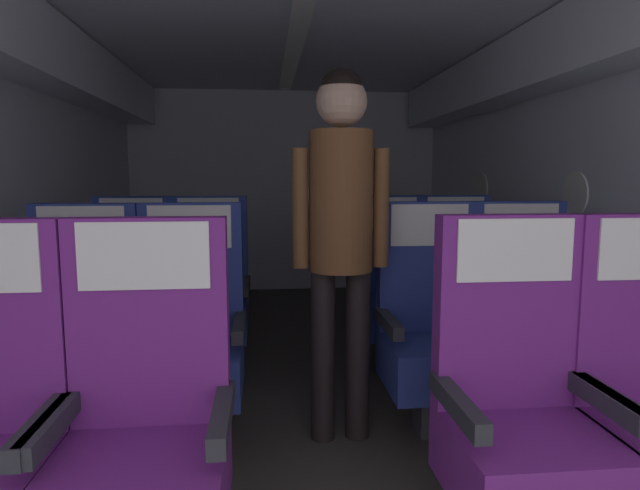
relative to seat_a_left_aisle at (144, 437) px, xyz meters
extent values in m
cube|color=#3D3833|center=(0.57, 1.47, -0.47)|extent=(3.47, 5.93, 0.02)
cube|color=silver|center=(2.20, 1.47, 0.60)|extent=(0.08, 5.53, 2.12)
cube|color=silver|center=(0.57, 1.47, 1.67)|extent=(3.35, 5.53, 0.06)
cube|color=silver|center=(0.57, 4.26, 0.60)|extent=(3.35, 0.06, 2.12)
cube|color=silver|center=(-0.88, 1.47, 1.45)|extent=(0.30, 5.31, 0.36)
cube|color=silver|center=(2.01, 1.47, 1.45)|extent=(0.30, 5.31, 0.36)
cube|color=white|center=(0.57, 1.47, 1.63)|extent=(0.12, 4.98, 0.02)
cylinder|color=white|center=(2.15, 1.47, 0.65)|extent=(0.01, 0.26, 0.26)
cylinder|color=white|center=(2.15, 2.86, 0.65)|extent=(0.01, 0.26, 0.26)
cube|color=#28282D|center=(-0.25, -0.07, 0.08)|extent=(0.05, 0.39, 0.06)
cube|color=#6B237A|center=(0.00, -0.06, -0.12)|extent=(0.47, 0.46, 0.22)
cube|color=#6B237A|center=(0.00, 0.13, 0.31)|extent=(0.47, 0.08, 0.64)
cube|color=#28282D|center=(0.23, -0.06, 0.08)|extent=(0.05, 0.39, 0.06)
cube|color=#28282D|center=(-0.23, -0.06, 0.08)|extent=(0.05, 0.39, 0.06)
cube|color=silver|center=(0.00, 0.09, 0.52)|extent=(0.38, 0.01, 0.20)
cube|color=#6B237A|center=(1.60, 0.13, 0.31)|extent=(0.47, 0.08, 0.64)
cube|color=#28282D|center=(1.37, -0.06, 0.08)|extent=(0.05, 0.39, 0.06)
cube|color=#6B237A|center=(1.14, -0.05, -0.12)|extent=(0.47, 0.46, 0.22)
cube|color=#6B237A|center=(1.14, 0.14, 0.31)|extent=(0.47, 0.08, 0.64)
cube|color=#28282D|center=(1.37, -0.05, 0.08)|extent=(0.05, 0.39, 0.06)
cube|color=#28282D|center=(0.91, -0.05, 0.08)|extent=(0.05, 0.39, 0.06)
cube|color=silver|center=(1.14, 0.10, 0.52)|extent=(0.38, 0.01, 0.20)
cube|color=#38383D|center=(-0.47, 0.86, -0.35)|extent=(0.17, 0.17, 0.22)
cube|color=navy|center=(-0.47, 0.86, -0.12)|extent=(0.47, 0.46, 0.22)
cube|color=navy|center=(-0.47, 1.05, 0.31)|extent=(0.47, 0.08, 0.64)
cube|color=#28282D|center=(-0.24, 0.86, 0.08)|extent=(0.05, 0.39, 0.06)
cube|color=#28282D|center=(-0.70, 0.86, 0.08)|extent=(0.05, 0.39, 0.06)
cube|color=silver|center=(-0.47, 1.00, 0.52)|extent=(0.38, 0.01, 0.20)
cube|color=#38383D|center=(0.01, 0.87, -0.35)|extent=(0.17, 0.17, 0.22)
cube|color=navy|center=(0.01, 0.87, -0.12)|extent=(0.47, 0.46, 0.22)
cube|color=navy|center=(0.01, 1.06, 0.31)|extent=(0.47, 0.08, 0.64)
cube|color=#28282D|center=(0.23, 0.87, 0.08)|extent=(0.05, 0.39, 0.06)
cube|color=#28282D|center=(-0.22, 0.87, 0.08)|extent=(0.05, 0.39, 0.06)
cube|color=silver|center=(0.01, 1.01, 0.52)|extent=(0.38, 0.01, 0.20)
cube|color=#38383D|center=(1.60, 0.86, -0.35)|extent=(0.17, 0.17, 0.22)
cube|color=navy|center=(1.60, 0.86, -0.12)|extent=(0.47, 0.46, 0.22)
cube|color=navy|center=(1.60, 1.05, 0.31)|extent=(0.47, 0.08, 0.64)
cube|color=#28282D|center=(1.83, 0.86, 0.08)|extent=(0.05, 0.39, 0.06)
cube|color=#28282D|center=(1.38, 0.86, 0.08)|extent=(0.05, 0.39, 0.06)
cube|color=silver|center=(1.60, 1.01, 0.52)|extent=(0.38, 0.01, 0.20)
cube|color=#38383D|center=(1.14, 0.85, -0.35)|extent=(0.17, 0.17, 0.22)
cube|color=navy|center=(1.14, 0.85, -0.12)|extent=(0.47, 0.46, 0.22)
cube|color=navy|center=(1.14, 1.04, 0.31)|extent=(0.47, 0.08, 0.64)
cube|color=#28282D|center=(1.37, 0.85, 0.08)|extent=(0.05, 0.39, 0.06)
cube|color=#28282D|center=(0.91, 0.85, 0.08)|extent=(0.05, 0.39, 0.06)
cube|color=silver|center=(1.14, 1.00, 0.52)|extent=(0.38, 0.01, 0.20)
cube|color=#38383D|center=(-0.47, 1.78, -0.35)|extent=(0.17, 0.17, 0.22)
cube|color=navy|center=(-0.47, 1.78, -0.12)|extent=(0.47, 0.46, 0.22)
cube|color=navy|center=(-0.47, 1.97, 0.31)|extent=(0.47, 0.08, 0.64)
cube|color=#28282D|center=(-0.24, 1.78, 0.08)|extent=(0.05, 0.39, 0.06)
cube|color=#28282D|center=(-0.70, 1.78, 0.08)|extent=(0.05, 0.39, 0.06)
cube|color=silver|center=(-0.47, 1.92, 0.52)|extent=(0.38, 0.01, 0.20)
cube|color=#38383D|center=(0.00, 1.78, -0.35)|extent=(0.17, 0.17, 0.22)
cube|color=navy|center=(0.00, 1.78, -0.12)|extent=(0.47, 0.46, 0.22)
cube|color=navy|center=(0.00, 1.97, 0.31)|extent=(0.47, 0.08, 0.64)
cube|color=#28282D|center=(0.23, 1.78, 0.08)|extent=(0.05, 0.39, 0.06)
cube|color=#28282D|center=(-0.23, 1.78, 0.08)|extent=(0.05, 0.39, 0.06)
cube|color=silver|center=(0.00, 1.92, 0.52)|extent=(0.38, 0.01, 0.20)
cube|color=#38383D|center=(1.60, 1.77, -0.35)|extent=(0.17, 0.17, 0.22)
cube|color=navy|center=(1.60, 1.77, -0.12)|extent=(0.47, 0.46, 0.22)
cube|color=navy|center=(1.60, 1.96, 0.31)|extent=(0.47, 0.08, 0.64)
cube|color=#28282D|center=(1.83, 1.77, 0.08)|extent=(0.05, 0.39, 0.06)
cube|color=#28282D|center=(1.37, 1.77, 0.08)|extent=(0.05, 0.39, 0.06)
cube|color=silver|center=(1.60, 1.91, 0.52)|extent=(0.38, 0.01, 0.20)
cube|color=#38383D|center=(1.14, 1.75, -0.35)|extent=(0.17, 0.17, 0.22)
cube|color=navy|center=(1.14, 1.75, -0.12)|extent=(0.47, 0.46, 0.22)
cube|color=navy|center=(1.14, 1.94, 0.31)|extent=(0.47, 0.08, 0.64)
cube|color=#28282D|center=(1.37, 1.75, 0.08)|extent=(0.05, 0.39, 0.06)
cube|color=#28282D|center=(0.91, 1.75, 0.08)|extent=(0.05, 0.39, 0.06)
cube|color=silver|center=(1.14, 1.90, 0.52)|extent=(0.38, 0.01, 0.20)
cylinder|color=black|center=(0.61, 0.84, -0.06)|extent=(0.11, 0.11, 0.79)
cylinder|color=black|center=(0.77, 0.84, -0.06)|extent=(0.11, 0.11, 0.79)
cylinder|color=brown|center=(0.69, 0.84, 0.64)|extent=(0.28, 0.28, 0.62)
cylinder|color=brown|center=(0.51, 0.84, 0.61)|extent=(0.07, 0.07, 0.52)
cylinder|color=brown|center=(0.87, 0.84, 0.61)|extent=(0.07, 0.07, 0.52)
sphere|color=tan|center=(0.69, 0.84, 1.07)|extent=(0.22, 0.22, 0.22)
sphere|color=black|center=(0.69, 0.84, 1.11)|extent=(0.19, 0.19, 0.19)
camera|label=1|loc=(0.35, -1.52, 0.74)|focal=30.34mm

